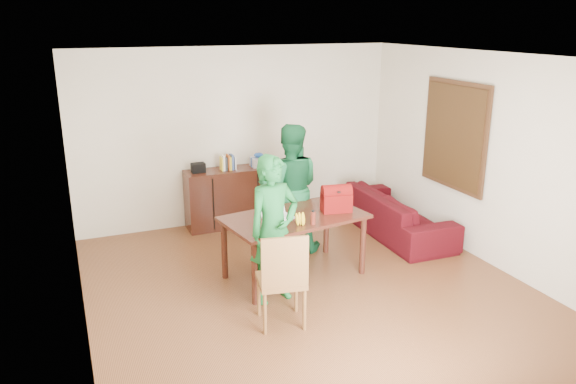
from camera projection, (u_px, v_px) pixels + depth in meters
name	position (u px, v px, depth m)	size (l,w,h in m)	color
room	(309.00, 182.00, 6.35)	(5.20, 5.70, 2.90)	#442311
table	(294.00, 224.00, 6.83)	(1.81, 1.20, 0.79)	black
chair	(281.00, 297.00, 5.84)	(0.55, 0.53, 1.05)	brown
person_near	(274.00, 229.00, 6.21)	(0.62, 0.40, 1.69)	#156128
person_far	(290.00, 188.00, 7.59)	(0.86, 0.67, 1.76)	#13572D
laptop	(279.00, 215.00, 6.71)	(0.38, 0.30, 0.24)	white
bananas	(300.00, 223.00, 6.49)	(0.16, 0.10, 0.06)	yellow
bottle	(313.00, 217.00, 6.50)	(0.06, 0.06, 0.17)	#5B1E14
red_bag	(336.00, 201.00, 6.93)	(0.36, 0.21, 0.27)	#6F0F07
sofa	(395.00, 213.00, 8.34)	(2.15, 0.84, 0.63)	#36070B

